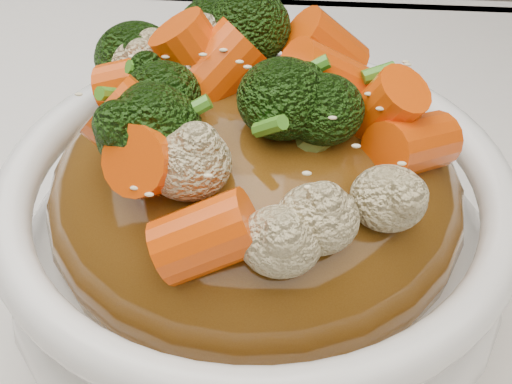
# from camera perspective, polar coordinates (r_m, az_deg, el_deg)

# --- Properties ---
(bowl) EXTENTS (0.27, 0.27, 0.09)m
(bowl) POSITION_cam_1_polar(r_m,az_deg,el_deg) (0.37, -0.00, -4.07)
(bowl) COLOR white
(bowl) RESTS_ON tablecloth
(sauce_base) EXTENTS (0.21, 0.21, 0.10)m
(sauce_base) POSITION_cam_1_polar(r_m,az_deg,el_deg) (0.35, -0.00, -0.40)
(sauce_base) COLOR #59350F
(sauce_base) RESTS_ON bowl
(carrots) EXTENTS (0.21, 0.21, 0.05)m
(carrots) POSITION_cam_1_polar(r_m,az_deg,el_deg) (0.31, -0.00, 8.92)
(carrots) COLOR #E84C07
(carrots) RESTS_ON sauce_base
(broccoli) EXTENTS (0.21, 0.21, 0.05)m
(broccoli) POSITION_cam_1_polar(r_m,az_deg,el_deg) (0.31, -0.00, 8.75)
(broccoli) COLOR black
(broccoli) RESTS_ON sauce_base
(cauliflower) EXTENTS (0.21, 0.21, 0.04)m
(cauliflower) POSITION_cam_1_polar(r_m,az_deg,el_deg) (0.31, -0.00, 8.42)
(cauliflower) COLOR beige
(cauliflower) RESTS_ON sauce_base
(scallions) EXTENTS (0.16, 0.16, 0.02)m
(scallions) POSITION_cam_1_polar(r_m,az_deg,el_deg) (0.31, -0.00, 9.09)
(scallions) COLOR #3E841E
(scallions) RESTS_ON sauce_base
(sesame_seeds) EXTENTS (0.19, 0.19, 0.01)m
(sesame_seeds) POSITION_cam_1_polar(r_m,az_deg,el_deg) (0.31, -0.00, 9.09)
(sesame_seeds) COLOR beige
(sesame_seeds) RESTS_ON sauce_base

